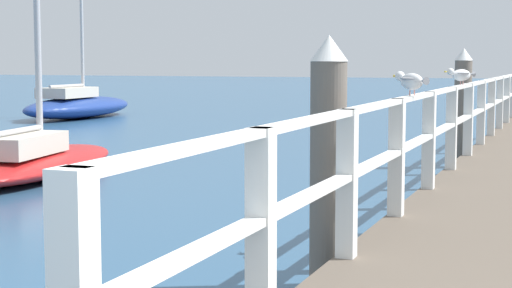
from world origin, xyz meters
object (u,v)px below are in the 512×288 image
seagull_foreground (411,81)px  boat_0 (78,105)px  dock_piling_far (463,108)px  seagull_background (461,74)px  dock_piling_near (328,162)px  boat_3 (32,158)px

seagull_foreground → boat_0: size_ratio=0.05×
dock_piling_far → seagull_background: (0.37, -3.19, 0.60)m
dock_piling_far → boat_0: bearing=148.2°
dock_piling_near → boat_0: bearing=128.6°
boat_0 → boat_3: size_ratio=1.22×
dock_piling_near → boat_0: (-12.43, 15.56, -0.59)m
dock_piling_far → seagull_foreground: size_ratio=5.10×
dock_piling_near → boat_3: bearing=143.7°
dock_piling_far → boat_3: 6.92m
seagull_foreground → seagull_background: (0.00, 3.32, 0.00)m
seagull_foreground → dock_piling_far: bearing=45.5°
seagull_foreground → boat_3: bearing=106.7°
dock_piling_near → boat_3: size_ratio=0.33×
dock_piling_far → boat_3: bearing=-149.4°
seagull_background → boat_3: 6.44m
seagull_foreground → boat_0: bearing=84.2°
seagull_background → boat_0: boat_0 is taller
boat_3 → seagull_background: bearing=-7.1°
boat_0 → boat_3: boat_0 is taller
dock_piling_near → seagull_foreground: size_ratio=5.10×
seagull_foreground → seagull_background: size_ratio=0.99×
dock_piling_near → seagull_foreground: bearing=74.4°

